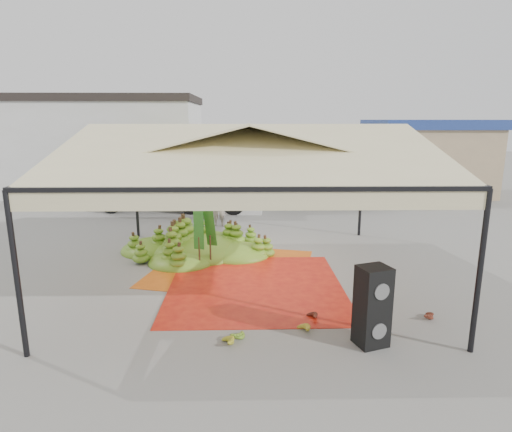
{
  "coord_description": "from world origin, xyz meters",
  "views": [
    {
      "loc": [
        -0.04,
        -10.97,
        4.13
      ],
      "look_at": [
        0.2,
        1.5,
        1.3
      ],
      "focal_mm": 30.0,
      "sensor_mm": 36.0,
      "label": 1
    }
  ],
  "objects_px": {
    "truck_left": "(188,175)",
    "truck_right": "(345,171)",
    "vendor": "(218,207)",
    "speaker_stack": "(372,306)",
    "banana_heap": "(197,237)"
  },
  "relations": [
    {
      "from": "truck_left",
      "to": "truck_right",
      "type": "height_order",
      "value": "truck_right"
    },
    {
      "from": "vendor",
      "to": "truck_left",
      "type": "height_order",
      "value": "truck_left"
    },
    {
      "from": "speaker_stack",
      "to": "truck_right",
      "type": "distance_m",
      "value": 14.23
    },
    {
      "from": "truck_left",
      "to": "vendor",
      "type": "bearing_deg",
      "value": -59.82
    },
    {
      "from": "banana_heap",
      "to": "truck_right",
      "type": "distance_m",
      "value": 10.59
    },
    {
      "from": "truck_right",
      "to": "speaker_stack",
      "type": "bearing_deg",
      "value": -108.24
    },
    {
      "from": "truck_left",
      "to": "truck_right",
      "type": "xyz_separation_m",
      "value": [
        7.6,
        1.43,
        0.01
      ]
    },
    {
      "from": "vendor",
      "to": "banana_heap",
      "type": "bearing_deg",
      "value": 77.87
    },
    {
      "from": "vendor",
      "to": "truck_right",
      "type": "height_order",
      "value": "truck_right"
    },
    {
      "from": "banana_heap",
      "to": "truck_right",
      "type": "height_order",
      "value": "truck_right"
    },
    {
      "from": "vendor",
      "to": "truck_left",
      "type": "xyz_separation_m",
      "value": [
        -1.59,
        3.3,
        0.85
      ]
    },
    {
      "from": "speaker_stack",
      "to": "vendor",
      "type": "distance_m",
      "value": 9.87
    },
    {
      "from": "truck_left",
      "to": "banana_heap",
      "type": "bearing_deg",
      "value": -76.08
    },
    {
      "from": "banana_heap",
      "to": "truck_left",
      "type": "relative_size",
      "value": 0.64
    },
    {
      "from": "banana_heap",
      "to": "vendor",
      "type": "xyz_separation_m",
      "value": [
        0.43,
        3.61,
        0.21
      ]
    }
  ]
}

